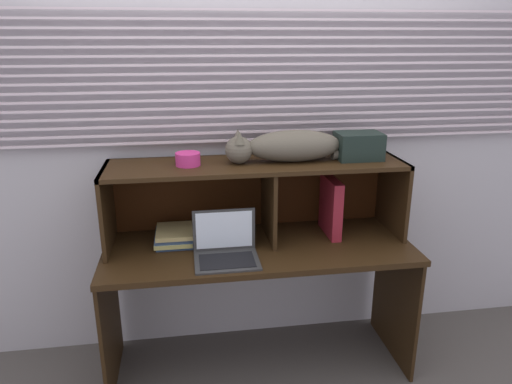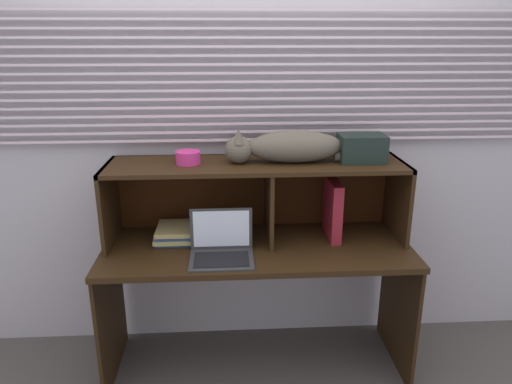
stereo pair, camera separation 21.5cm
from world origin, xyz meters
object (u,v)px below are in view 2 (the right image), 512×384
(book_stack, at_px, (175,233))
(storage_box, at_px, (361,148))
(cat, at_px, (289,147))
(binder_upright, at_px, (332,209))
(small_basket, at_px, (188,158))
(laptop, at_px, (221,248))

(book_stack, xyz_separation_m, storage_box, (0.97, 0.00, 0.45))
(storage_box, bearing_deg, cat, -180.00)
(binder_upright, bearing_deg, storage_box, 0.00)
(small_basket, xyz_separation_m, storage_box, (0.88, 0.00, 0.04))
(cat, distance_m, small_basket, 0.51)
(cat, distance_m, storage_box, 0.37)
(binder_upright, xyz_separation_m, book_stack, (-0.84, -0.00, -0.12))
(laptop, bearing_deg, storage_box, 17.02)
(small_basket, bearing_deg, laptop, -54.03)
(laptop, xyz_separation_m, binder_upright, (0.59, 0.22, 0.11))
(cat, xyz_separation_m, storage_box, (0.37, 0.00, -0.01))
(book_stack, xyz_separation_m, small_basket, (0.09, 0.00, 0.41))
(laptop, distance_m, storage_box, 0.87)
(cat, bearing_deg, storage_box, 0.00)
(storage_box, bearing_deg, laptop, -162.98)
(binder_upright, distance_m, storage_box, 0.35)
(binder_upright, xyz_separation_m, storage_box, (0.13, 0.00, 0.33))
(cat, height_order, small_basket, cat)
(laptop, xyz_separation_m, book_stack, (-0.25, 0.22, -0.01))
(laptop, relative_size, storage_box, 1.33)
(book_stack, distance_m, small_basket, 0.42)
(book_stack, relative_size, small_basket, 1.92)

